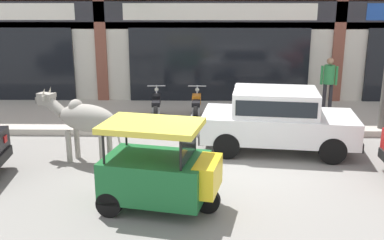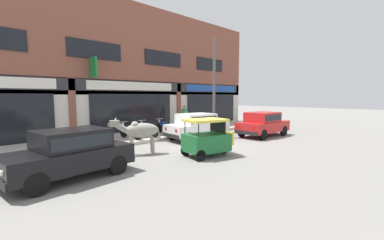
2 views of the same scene
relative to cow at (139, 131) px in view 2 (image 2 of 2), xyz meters
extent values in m
plane|color=gray|center=(3.11, -0.32, -1.01)|extent=(90.00, 90.00, 0.00)
cube|color=#B7AFA3|center=(3.11, 3.62, -0.92)|extent=(19.00, 3.49, 0.17)
cube|color=brown|center=(3.11, 5.64, 4.42)|extent=(23.00, 0.55, 5.84)
cube|color=beige|center=(3.11, 5.64, 0.69)|extent=(23.00, 0.55, 3.40)
cube|color=#28282D|center=(3.11, 5.33, 2.04)|extent=(22.08, 0.08, 0.64)
cube|color=brown|center=(-0.72, 5.35, 0.69)|extent=(0.36, 0.12, 3.40)
cube|color=black|center=(3.11, 5.32, 0.34)|extent=(5.83, 0.10, 2.40)
cube|color=silver|center=(3.11, 5.30, 2.04)|extent=(6.13, 0.05, 0.52)
cube|color=brown|center=(6.95, 5.35, 0.69)|extent=(0.36, 0.12, 3.40)
cube|color=black|center=(10.78, 5.32, 0.34)|extent=(5.83, 0.10, 2.40)
cube|color=#1E479E|center=(10.78, 5.30, 2.04)|extent=(6.13, 0.05, 0.52)
cube|color=black|center=(0.67, 5.34, 4.00)|extent=(3.13, 0.06, 1.00)
cube|color=black|center=(5.56, 5.34, 4.00)|extent=(3.13, 0.06, 1.00)
cube|color=black|center=(10.44, 5.34, 4.00)|extent=(3.13, 0.06, 1.00)
cube|color=#197A38|center=(0.32, 4.92, 2.99)|extent=(0.08, 0.80, 1.10)
ellipsoid|color=#9E998E|center=(0.09, -0.04, 0.01)|extent=(1.49, 1.02, 0.60)
sphere|color=#9E998E|center=(-0.17, 0.07, 0.24)|extent=(0.32, 0.32, 0.32)
cylinder|color=#9E998E|center=(-0.36, 0.00, -0.65)|extent=(0.12, 0.12, 0.72)
cylinder|color=#9E998E|center=(-0.25, 0.26, -0.65)|extent=(0.12, 0.12, 0.72)
cylinder|color=#9E998E|center=(0.44, -0.34, -0.65)|extent=(0.12, 0.12, 0.72)
cylinder|color=#9E998E|center=(0.55, -0.07, -0.65)|extent=(0.12, 0.12, 0.72)
cylinder|color=#9E998E|center=(-0.67, 0.28, 0.16)|extent=(0.52, 0.40, 0.43)
cube|color=#9E998E|center=(-0.91, 0.38, 0.33)|extent=(0.42, 0.34, 0.26)
cube|color=slate|center=(-1.07, 0.45, 0.29)|extent=(0.19, 0.20, 0.14)
cone|color=beige|center=(-0.91, 0.27, 0.51)|extent=(0.13, 0.10, 0.19)
cone|color=beige|center=(-0.83, 0.45, 0.51)|extent=(0.13, 0.10, 0.19)
cube|color=#9E998E|center=(-0.89, 0.20, 0.39)|extent=(0.09, 0.14, 0.10)
cube|color=#9E998E|center=(-0.77, 0.49, 0.39)|extent=(0.09, 0.14, 0.10)
cylinder|color=#9E998E|center=(0.77, -0.32, -0.21)|extent=(0.17, 0.10, 0.60)
cylinder|color=black|center=(9.19, -0.43, -0.71)|extent=(0.61, 0.20, 0.60)
cylinder|color=black|center=(9.14, -1.87, -0.71)|extent=(0.61, 0.20, 0.60)
cylinder|color=black|center=(6.89, -0.34, -0.71)|extent=(0.61, 0.20, 0.60)
cylinder|color=black|center=(6.84, -1.78, -0.71)|extent=(0.61, 0.20, 0.60)
cube|color=red|center=(8.01, -1.10, -0.41)|extent=(3.56, 1.73, 0.60)
cube|color=red|center=(7.91, -1.10, 0.17)|extent=(1.95, 1.51, 0.56)
cube|color=black|center=(7.91, -1.10, 0.17)|extent=(1.80, 1.53, 0.35)
cube|color=black|center=(9.74, -1.17, -0.63)|extent=(0.18, 1.52, 0.20)
cube|color=black|center=(6.29, -1.04, -0.63)|extent=(0.18, 1.52, 0.20)
sphere|color=silver|center=(9.79, -0.69, -0.33)|extent=(0.14, 0.14, 0.14)
sphere|color=silver|center=(9.75, -1.65, -0.33)|extent=(0.14, 0.14, 0.14)
cube|color=red|center=(6.28, -0.54, -0.31)|extent=(0.04, 0.16, 0.14)
cube|color=red|center=(6.24, -1.53, -0.31)|extent=(0.04, 0.16, 0.14)
cylinder|color=black|center=(5.57, 1.43, -0.71)|extent=(0.62, 0.26, 0.60)
cylinder|color=black|center=(5.38, 0.00, -0.71)|extent=(0.62, 0.26, 0.60)
cylinder|color=black|center=(3.29, 1.73, -0.71)|extent=(0.62, 0.26, 0.60)
cylinder|color=black|center=(3.10, 0.30, -0.71)|extent=(0.62, 0.26, 0.60)
cube|color=white|center=(4.34, 0.86, -0.41)|extent=(3.68, 2.04, 0.60)
cube|color=white|center=(4.24, 0.88, 0.17)|extent=(2.07, 1.67, 0.56)
cube|color=black|center=(4.24, 0.88, 0.17)|extent=(1.92, 1.67, 0.35)
cube|color=black|center=(6.05, 0.64, -0.63)|extent=(0.32, 1.52, 0.20)
cube|color=black|center=(2.62, 1.09, -0.63)|extent=(0.32, 1.52, 0.20)
sphere|color=silver|center=(6.15, 1.11, -0.33)|extent=(0.14, 0.14, 0.14)
sphere|color=silver|center=(6.02, 0.16, -0.33)|extent=(0.14, 0.14, 0.14)
cube|color=red|center=(2.66, 1.58, -0.31)|extent=(0.05, 0.16, 0.14)
cube|color=red|center=(2.53, 0.60, -0.31)|extent=(0.05, 0.16, 0.14)
cylinder|color=black|center=(-4.28, -2.02, -0.71)|extent=(0.61, 0.24, 0.60)
cylinder|color=black|center=(-4.42, -0.59, -0.71)|extent=(0.61, 0.24, 0.60)
cylinder|color=black|center=(-1.99, -1.80, -0.71)|extent=(0.61, 0.24, 0.60)
cylinder|color=black|center=(-2.13, -0.37, -0.71)|extent=(0.61, 0.24, 0.60)
cube|color=black|center=(-3.21, -1.19, -0.41)|extent=(3.64, 1.93, 0.60)
cube|color=black|center=(-3.11, -1.18, 0.17)|extent=(2.03, 1.62, 0.56)
cube|color=black|center=(-3.11, -1.18, 0.17)|extent=(1.88, 1.62, 0.35)
cube|color=black|center=(-1.48, -1.03, -0.63)|extent=(0.27, 1.52, 0.20)
sphere|color=silver|center=(-4.91, -1.84, -0.33)|extent=(0.14, 0.14, 0.14)
cube|color=red|center=(-1.41, -1.52, -0.31)|extent=(0.05, 0.16, 0.14)
cube|color=red|center=(-1.51, -0.53, -0.31)|extent=(0.05, 0.16, 0.14)
cylinder|color=black|center=(2.63, -2.34, -0.79)|extent=(0.46, 0.21, 0.44)
cylinder|color=black|center=(1.23, -1.50, -0.79)|extent=(0.46, 0.21, 0.44)
cylinder|color=black|center=(1.01, -2.51, -0.79)|extent=(0.46, 0.21, 0.44)
cube|color=#19602D|center=(1.75, -2.14, -0.44)|extent=(1.92, 1.50, 0.70)
cube|color=yellow|center=(2.63, -2.34, -0.34)|extent=(0.54, 0.93, 0.52)
cylinder|color=black|center=(2.42, -1.78, 0.19)|extent=(0.04, 0.04, 0.55)
cylinder|color=black|center=(2.21, -2.75, 0.19)|extent=(0.04, 0.04, 0.55)
cylinder|color=black|center=(1.17, -1.51, 0.19)|extent=(0.04, 0.04, 0.55)
cylinder|color=black|center=(0.95, -2.47, 0.19)|extent=(0.04, 0.04, 0.55)
cube|color=#DBCC42|center=(1.70, -2.13, 0.46)|extent=(1.81, 1.42, 0.10)
cube|color=black|center=(2.31, -2.27, 0.18)|extent=(0.23, 0.91, 0.50)
cylinder|color=black|center=(1.24, 3.46, -0.55)|extent=(0.14, 0.57, 0.56)
cylinder|color=black|center=(1.33, 2.21, -0.55)|extent=(0.14, 0.57, 0.56)
cube|color=#B2B5BA|center=(1.29, 2.82, -0.51)|extent=(0.22, 0.33, 0.24)
cube|color=black|center=(1.28, 2.98, -0.25)|extent=(0.27, 0.42, 0.24)
cube|color=black|center=(1.30, 2.58, -0.27)|extent=(0.26, 0.53, 0.12)
cylinder|color=#B2B5BA|center=(1.25, 3.40, -0.25)|extent=(0.06, 0.27, 0.59)
cylinder|color=#B2B5BA|center=(1.24, 3.44, 0.03)|extent=(0.52, 0.07, 0.03)
sphere|color=silver|center=(1.24, 3.50, -0.09)|extent=(0.12, 0.12, 0.12)
cylinder|color=#B2B5BA|center=(1.20, 2.45, -0.59)|extent=(0.09, 0.48, 0.06)
cylinder|color=black|center=(2.42, 3.46, -0.55)|extent=(0.12, 0.56, 0.56)
cylinder|color=black|center=(2.39, 2.21, -0.55)|extent=(0.12, 0.56, 0.56)
cube|color=#B2B5BA|center=(2.40, 2.82, -0.51)|extent=(0.21, 0.33, 0.24)
cube|color=orange|center=(2.41, 2.98, -0.25)|extent=(0.25, 0.41, 0.24)
cube|color=black|center=(2.40, 2.58, -0.27)|extent=(0.23, 0.53, 0.12)
cylinder|color=#B2B5BA|center=(2.42, 3.40, -0.25)|extent=(0.05, 0.27, 0.59)
cylinder|color=#B2B5BA|center=(2.42, 3.44, 0.03)|extent=(0.52, 0.05, 0.03)
sphere|color=silver|center=(2.42, 3.50, -0.09)|extent=(0.12, 0.12, 0.12)
cylinder|color=#B2B5BA|center=(2.28, 2.46, -0.59)|extent=(0.07, 0.48, 0.06)
cylinder|color=black|center=(3.76, 3.56, -0.55)|extent=(0.18, 0.57, 0.56)
cylinder|color=black|center=(3.57, 2.32, -0.55)|extent=(0.18, 0.57, 0.56)
cube|color=#B2B5BA|center=(3.66, 2.92, -0.51)|extent=(0.24, 0.35, 0.24)
cube|color=navy|center=(3.69, 3.08, -0.25)|extent=(0.30, 0.43, 0.24)
cube|color=black|center=(3.63, 2.68, -0.27)|extent=(0.29, 0.55, 0.12)
cylinder|color=#B2B5BA|center=(3.75, 3.50, -0.25)|extent=(0.08, 0.27, 0.59)
cylinder|color=#B2B5BA|center=(3.75, 3.54, 0.03)|extent=(0.52, 0.11, 0.03)
sphere|color=silver|center=(3.76, 3.60, -0.09)|extent=(0.12, 0.12, 0.12)
cylinder|color=#B2B5BA|center=(3.50, 2.58, -0.59)|extent=(0.13, 0.48, 0.06)
cylinder|color=#2D2D33|center=(6.26, 4.08, -0.42)|extent=(0.11, 0.11, 0.82)
cylinder|color=#2D2D33|center=(6.44, 4.04, -0.42)|extent=(0.11, 0.11, 0.82)
cylinder|color=#33934C|center=(6.35, 4.06, 0.27)|extent=(0.32, 0.32, 0.56)
cylinder|color=#33934C|center=(6.15, 4.11, 0.24)|extent=(0.08, 0.08, 0.56)
cylinder|color=#33934C|center=(6.56, 4.01, 0.24)|extent=(0.08, 0.08, 0.56)
sphere|color=tan|center=(6.35, 4.06, 0.67)|extent=(0.20, 0.20, 0.20)
cylinder|color=#595651|center=(7.28, 2.18, 2.21)|extent=(0.18, 0.18, 6.08)
camera|label=1|loc=(2.50, -9.25, 2.55)|focal=42.00mm
camera|label=2|loc=(-5.84, -9.00, 1.45)|focal=24.00mm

